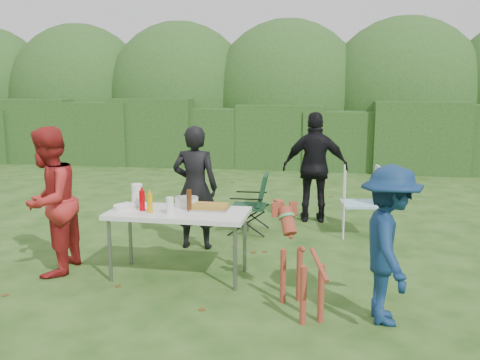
% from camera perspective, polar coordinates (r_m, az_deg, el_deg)
% --- Properties ---
extents(ground, '(80.00, 80.00, 0.00)m').
position_cam_1_polar(ground, '(5.69, -3.91, -10.84)').
color(ground, '#1E4211').
extents(hedge_row, '(22.00, 1.40, 1.70)m').
position_cam_1_polar(hedge_row, '(13.26, 4.61, 5.07)').
color(hedge_row, '#23471C').
rests_on(hedge_row, ground).
extents(shrub_backdrop, '(20.00, 2.60, 3.20)m').
position_cam_1_polar(shrub_backdrop, '(14.80, 5.29, 8.51)').
color(shrub_backdrop, '#3D6628').
rests_on(shrub_backdrop, ground).
extents(folding_table, '(1.50, 0.70, 0.74)m').
position_cam_1_polar(folding_table, '(5.54, -6.93, -4.02)').
color(folding_table, silver).
rests_on(folding_table, ground).
extents(person_cook, '(0.59, 0.40, 1.59)m').
position_cam_1_polar(person_cook, '(6.51, -5.05, -0.84)').
color(person_cook, black).
rests_on(person_cook, ground).
extents(person_red_jacket, '(0.68, 0.84, 1.64)m').
position_cam_1_polar(person_red_jacket, '(5.96, -20.64, -2.27)').
color(person_red_jacket, '#A52121').
rests_on(person_red_jacket, ground).
extents(person_black_puffy, '(1.03, 0.50, 1.70)m').
position_cam_1_polar(person_black_puffy, '(7.87, 8.46, 1.41)').
color(person_black_puffy, black).
rests_on(person_black_puffy, ground).
extents(child, '(0.60, 0.95, 1.41)m').
position_cam_1_polar(child, '(4.63, 16.40, -7.01)').
color(child, navy).
rests_on(child, ground).
extents(dog, '(0.78, 1.04, 0.92)m').
position_cam_1_polar(dog, '(4.74, 6.94, -9.37)').
color(dog, '#933A27').
rests_on(dog, ground).
extents(camping_chair, '(0.56, 0.56, 0.86)m').
position_cam_1_polar(camping_chair, '(7.26, 1.00, -2.58)').
color(camping_chair, '#153922').
rests_on(camping_chair, ground).
extents(lawn_chair, '(0.67, 0.67, 0.98)m').
position_cam_1_polar(lawn_chair, '(7.32, 13.51, -2.30)').
color(lawn_chair, '#379EC3').
rests_on(lawn_chair, ground).
extents(food_tray, '(0.45, 0.30, 0.02)m').
position_cam_1_polar(food_tray, '(5.57, -3.55, -3.19)').
color(food_tray, '#B7B7BA').
rests_on(food_tray, folding_table).
extents(focaccia_bread, '(0.40, 0.26, 0.04)m').
position_cam_1_polar(focaccia_bread, '(5.57, -3.55, -2.91)').
color(focaccia_bread, '#A67E29').
rests_on(focaccia_bread, food_tray).
extents(mustard_bottle, '(0.06, 0.06, 0.20)m').
position_cam_1_polar(mustard_bottle, '(5.49, -10.09, -2.58)').
color(mustard_bottle, '#CB9A07').
rests_on(mustard_bottle, folding_table).
extents(ketchup_bottle, '(0.06, 0.06, 0.22)m').
position_cam_1_polar(ketchup_bottle, '(5.58, -10.94, -2.30)').
color(ketchup_bottle, '#B90007').
rests_on(ketchup_bottle, folding_table).
extents(beer_bottle, '(0.06, 0.06, 0.24)m').
position_cam_1_polar(beer_bottle, '(5.48, -5.74, -2.28)').
color(beer_bottle, '#47230F').
rests_on(beer_bottle, folding_table).
extents(paper_towel_roll, '(0.12, 0.12, 0.26)m').
position_cam_1_polar(paper_towel_roll, '(5.77, -11.48, -1.70)').
color(paper_towel_roll, white).
rests_on(paper_towel_roll, folding_table).
extents(cup_stack, '(0.08, 0.08, 0.18)m').
position_cam_1_polar(cup_stack, '(5.39, -7.87, -2.87)').
color(cup_stack, white).
rests_on(cup_stack, folding_table).
extents(pasta_bowl, '(0.26, 0.26, 0.10)m').
position_cam_1_polar(pasta_bowl, '(5.74, -6.00, -2.43)').
color(pasta_bowl, silver).
rests_on(pasta_bowl, folding_table).
extents(plate_stack, '(0.24, 0.24, 0.05)m').
position_cam_1_polar(plate_stack, '(5.69, -12.84, -2.99)').
color(plate_stack, white).
rests_on(plate_stack, folding_table).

